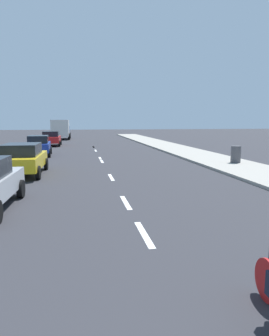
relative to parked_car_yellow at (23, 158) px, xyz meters
name	(u,v)px	position (x,y,z in m)	size (l,w,h in m)	color
ground_plane	(105,167)	(4.25, 2.01, -0.84)	(160.00, 160.00, 0.00)	#2D2D33
sidewalk_strip	(212,159)	(11.78, 4.01, -0.77)	(3.60, 80.00, 0.14)	#9E998E
lane_stripe_2	(144,234)	(4.25, -9.25, -0.84)	(0.16, 1.80, 0.01)	white
lane_stripe_3	(126,202)	(4.25, -6.26, -0.84)	(0.16, 1.80, 0.01)	white
lane_stripe_4	(111,177)	(4.25, -1.47, -0.84)	(0.16, 1.80, 0.01)	white
lane_stripe_5	(102,161)	(4.25, 4.75, -0.84)	(0.16, 1.80, 0.01)	white
lane_stripe_6	(100,158)	(4.25, 6.28, -0.84)	(0.16, 1.80, 0.01)	white
lane_stripe_7	(96,151)	(4.25, 12.39, -0.84)	(0.16, 1.80, 0.01)	white
lane_stripe_8	(94,147)	(4.25, 16.45, -0.84)	(0.16, 1.80, 0.01)	white
lane_stripe_9	(94,147)	(4.25, 16.47, -0.84)	(0.16, 1.80, 0.01)	white
parked_car_yellow	(23,158)	(0.00, 0.00, 0.00)	(2.10, 4.43, 1.57)	gold
parked_car_blue	(39,145)	(-0.27, 8.78, -0.01)	(1.97, 3.97, 1.57)	#1E389E
parked_car_red	(51,138)	(-0.15, 18.88, 0.00)	(2.00, 4.33, 1.57)	red
delivery_truck	(61,129)	(0.22, 30.94, 0.66)	(2.69, 6.24, 2.80)	#23478C
trash_bin_far	(236,154)	(12.20, 1.52, -0.19)	(0.60, 0.60, 1.02)	#47474C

